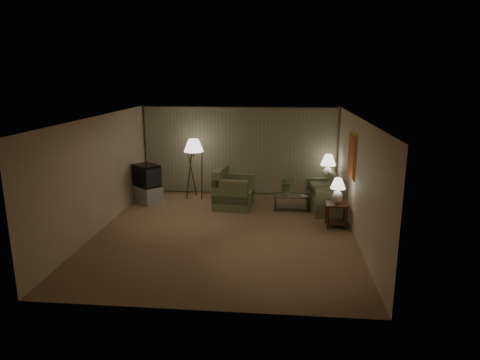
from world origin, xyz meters
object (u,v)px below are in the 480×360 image
Objects in this scene: tv_cabinet at (148,194)px; ottoman at (227,196)px; table_lamp_near at (338,188)px; floor_lamp at (194,168)px; armchair at (234,192)px; table_lamp_far at (328,165)px; crt_tv at (147,175)px; vase at (287,193)px; coffee_table at (292,200)px; side_table_near at (336,211)px; side_table_far at (327,187)px; sofa at (325,197)px.

tv_cabinet is 2.30m from ottoman.
table_lamp_near is 4.47m from floor_lamp.
table_lamp_far is at bearing -62.53° from armchair.
vase is at bearing 37.75° from crt_tv.
coffee_table is (-1.05, -1.05, -0.78)m from table_lamp_far.
floor_lamp is at bearing -177.36° from table_lamp_far.
table_lamp_near is 4.45× the size of vase.
side_table_near reaches higher than tv_cabinet.
side_table_far is at bearing 0.00° from table_lamp_far.
tv_cabinet is (-5.20, -0.79, -0.15)m from side_table_far.
side_table_far is at bearing 2.64° from floor_lamp.
vase is (4.00, -0.26, 0.24)m from tv_cabinet.
crt_tv is 1.41m from floor_lamp.
side_table_near is 1.73m from vase.
table_lamp_near is at bearing 0.07° from sofa.
sofa reaches higher than side_table_far.
sofa reaches higher than side_table_near.
armchair is 1.63m from coffee_table.
tv_cabinet is (-2.53, 0.20, -0.18)m from armchair.
sofa is 2.78m from ottoman.
tv_cabinet is (-5.20, -0.79, -0.81)m from table_lamp_far.
tv_cabinet is at bearing -154.47° from floor_lamp.
crt_tv is (-5.05, 0.16, 0.46)m from sofa.
side_table_near is 0.95× the size of ottoman.
ottoman is (2.29, 0.14, -0.04)m from tv_cabinet.
coffee_table is (1.62, -0.06, -0.16)m from armchair.
floor_lamp is at bearing 163.30° from coffee_table.
table_lamp_far is 1.67m from coffee_table.
tv_cabinet is at bearing 0.00° from crt_tv.
side_table_near is 1.64m from coffee_table.
sofa is at bearing 96.34° from side_table_near.
table_lamp_far is at bearing 180.00° from side_table_far.
armchair is 2.54m from tv_cabinet.
table_lamp_near is at bearing -90.00° from table_lamp_far.
tv_cabinet is 4.02m from vase.
tv_cabinet is 1.56m from floor_lamp.
floor_lamp is at bearing 67.01° from tv_cabinet.
armchair is 1.42× the size of crt_tv.
side_table_far is at bearing 50.08° from tv_cabinet.
sofa is 0.91m from coffee_table.
floor_lamp is (1.27, 0.61, 0.12)m from crt_tv.
table_lamp_far reaches higher than armchair.
armchair is 1.58m from floor_lamp.
sofa is at bearing -81.93° from armchair.
vase reaches higher than ottoman.
side_table_far is at bearing 164.74° from sofa.
ottoman is (2.29, 0.14, -0.60)m from crt_tv.
ottoman is (-2.91, -0.65, -0.19)m from side_table_far.
table_lamp_near is 5.46m from tv_cabinet.
armchair is 9.08× the size of vase.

